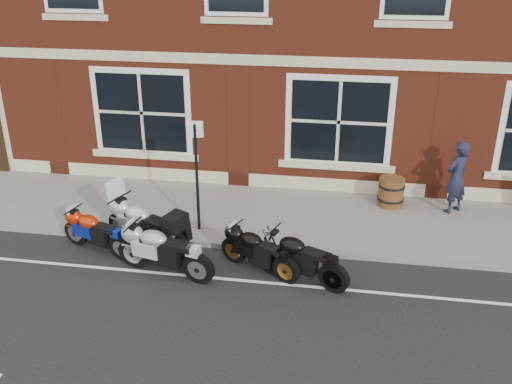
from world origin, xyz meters
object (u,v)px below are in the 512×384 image
moto_touring_silver (147,224)px  barrel_planter (391,192)px  moto_sport_black (259,250)px  parking_sign (197,169)px  moto_naked_black (301,256)px  pedestrian_left (457,177)px  moto_sport_silver (164,249)px  moto_sport_red (97,231)px

moto_touring_silver → barrel_planter: moto_touring_silver is taller
barrel_planter → moto_sport_black: bearing=-129.4°
moto_touring_silver → parking_sign: (0.86, 0.91, 0.94)m
moto_naked_black → moto_sport_black: bearing=103.3°
pedestrian_left → moto_touring_silver: bearing=-19.6°
moto_sport_black → parking_sign: (-1.56, 1.34, 1.08)m
barrel_planter → parking_sign: size_ratio=0.28×
moto_sport_silver → moto_naked_black: moto_sport_silver is taller
moto_touring_silver → pedestrian_left: pedestrian_left is taller
moto_touring_silver → moto_sport_red: moto_touring_silver is taller
moto_sport_silver → moto_touring_silver: bearing=51.5°
moto_sport_red → parking_sign: (1.90, 1.09, 1.08)m
moto_touring_silver → moto_sport_black: size_ratio=1.26×
moto_sport_silver → barrel_planter: (4.50, 3.68, -0.07)m
moto_sport_silver → pedestrian_left: pedestrian_left is taller
moto_naked_black → pedestrian_left: (3.30, 3.36, 0.47)m
moto_sport_black → moto_sport_silver: size_ratio=0.81×
moto_touring_silver → moto_sport_silver: size_ratio=1.03×
moto_touring_silver → moto_naked_black: size_ratio=1.15×
moto_touring_silver → moto_naked_black: (3.26, -0.60, -0.10)m
moto_sport_silver → pedestrian_left: bearing=-44.6°
pedestrian_left → parking_sign: size_ratio=0.69×
moto_naked_black → pedestrian_left: 4.73m
pedestrian_left → parking_sign: (-5.69, -1.86, 0.57)m
moto_touring_silver → parking_sign: bearing=-17.0°
moto_sport_silver → parking_sign: 2.02m
barrel_planter → pedestrian_left: bearing=-3.8°
parking_sign → pedestrian_left: bearing=11.0°
barrel_planter → moto_naked_black: bearing=-118.3°
moto_sport_silver → pedestrian_left: size_ratio=1.20×
moto_sport_silver → pedestrian_left: 6.95m
moto_sport_silver → parking_sign: bearing=6.3°
moto_sport_black → pedestrian_left: size_ratio=0.98×
moto_sport_silver → pedestrian_left: (5.93, 3.58, 0.44)m
moto_sport_red → parking_sign: bearing=-39.4°
moto_touring_silver → moto_sport_silver: moto_touring_silver is taller
barrel_planter → parking_sign: parking_sign is taller
moto_touring_silver → barrel_planter: bearing=-34.3°
moto_naked_black → parking_sign: (-2.39, 1.51, 1.05)m
moto_sport_silver → moto_sport_red: bearing=83.3°
parking_sign → moto_sport_black: bearing=-47.7°
parking_sign → moto_sport_silver: bearing=-105.1°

